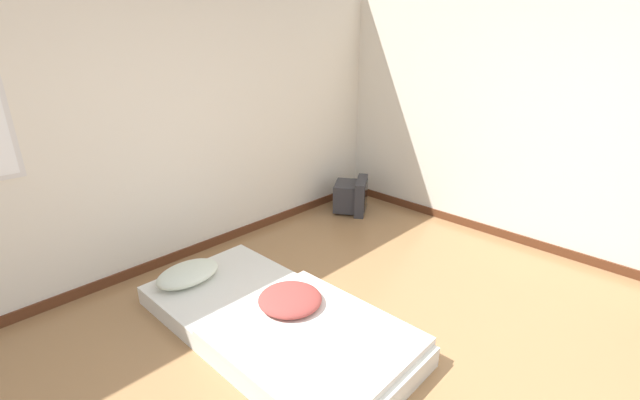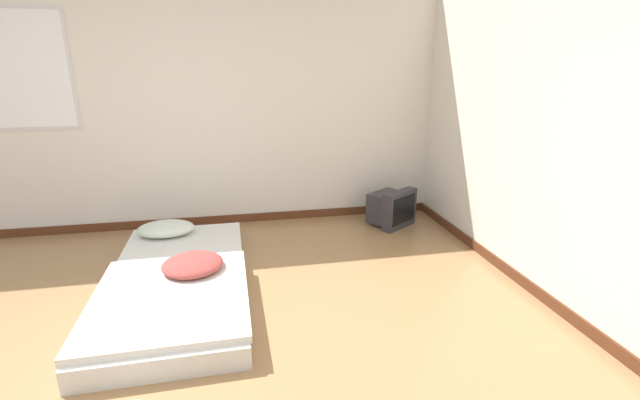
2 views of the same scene
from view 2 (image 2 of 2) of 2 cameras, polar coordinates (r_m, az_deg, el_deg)
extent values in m
plane|color=#997047|center=(2.69, -24.03, -23.17)|extent=(20.00, 20.00, 0.00)
cube|color=silver|center=(4.72, -19.29, 11.81)|extent=(8.05, 0.06, 2.60)
cube|color=#562D19|center=(4.94, -17.90, -2.81)|extent=(8.05, 0.02, 0.09)
cube|color=silver|center=(5.02, -35.33, 13.95)|extent=(0.95, 0.01, 1.13)
cube|color=white|center=(5.01, -35.35, 13.94)|extent=(0.88, 0.01, 1.06)
cube|color=silver|center=(3.02, 36.78, 6.63)|extent=(0.06, 7.66, 2.60)
cube|color=#562D19|center=(3.39, 32.36, -14.56)|extent=(0.02, 7.66, 0.09)
cube|color=silver|center=(3.57, -18.39, -10.33)|extent=(1.05, 2.11, 0.15)
ellipsoid|color=silver|center=(4.29, -19.87, -3.61)|extent=(0.53, 0.35, 0.14)
cube|color=silver|center=(3.18, -19.27, -12.04)|extent=(1.05, 1.23, 0.05)
ellipsoid|color=#993D38|center=(3.44, -16.62, -8.19)|extent=(0.58, 0.58, 0.11)
cube|color=#333338|center=(4.80, 8.76, -0.92)|extent=(0.46, 0.43, 0.33)
cube|color=#333338|center=(4.70, 10.56, -1.23)|extent=(0.45, 0.35, 0.41)
cube|color=black|center=(4.66, 11.15, -1.28)|extent=(0.33, 0.22, 0.29)
camera|label=1|loc=(2.40, -76.11, 12.74)|focal=24.00mm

